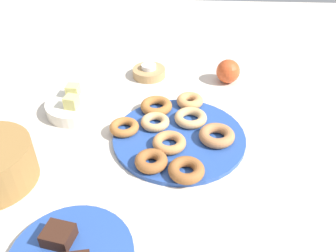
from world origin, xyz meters
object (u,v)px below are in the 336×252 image
object	(u,v)px
donut_4	(191,118)
donut_8	(169,143)
donut_5	(155,122)
melon_chunk_right	(73,90)
donut_7	(190,101)
apple	(228,71)
donut_plate	(179,137)
donut_1	(186,170)
donut_2	(151,161)
donut_3	(217,135)
melon_chunk_left	(72,102)
donut_6	(156,106)
candle_holder	(149,72)
tealight	(149,67)
brownie_far	(59,235)
donut_0	(124,127)
fruit_bowl	(77,106)

from	to	relation	value
donut_4	donut_8	bearing A→B (deg)	154.34
donut_5	melon_chunk_right	xyz separation A→B (m)	(0.10, 0.26, 0.03)
donut_7	apple	world-z (taller)	apple
donut_plate	donut_1	distance (m)	0.15
donut_1	donut_2	bearing A→B (deg)	73.06
donut_3	donut_4	bearing A→B (deg)	41.59
donut_8	melon_chunk_left	world-z (taller)	melon_chunk_left
donut_1	melon_chunk_right	bearing A→B (deg)	49.80
donut_6	candle_holder	distance (m)	0.23
donut_7	apple	distance (m)	0.21
donut_1	donut_4	xyz separation A→B (m)	(0.21, -0.01, -0.00)
donut_plate	tealight	distance (m)	0.36
donut_4	brownie_far	distance (m)	0.48
donut_8	apple	xyz separation A→B (m)	(0.37, -0.18, 0.02)
donut_6	melon_chunk_right	xyz separation A→B (m)	(0.03, 0.25, 0.03)
donut_7	donut_8	world-z (taller)	donut_7
tealight	melon_chunk_left	bearing A→B (deg)	143.28
donut_1	tealight	bearing A→B (deg)	15.75
donut_plate	donut_8	size ratio (longest dim) A/B	4.11
donut_0	donut_4	xyz separation A→B (m)	(0.05, -0.18, 0.00)
donut_4	tealight	world-z (taller)	tealight
candle_holder	donut_plate	bearing A→B (deg)	-161.25
donut_0	donut_5	distance (m)	0.09
donut_1	fruit_bowl	size ratio (longest dim) A/B	0.49
donut_6	brownie_far	world-z (taller)	brownie_far
melon_chunk_left	donut_2	bearing A→B (deg)	-129.50
donut_1	candle_holder	bearing A→B (deg)	15.75
tealight	donut_6	bearing A→B (deg)	-168.69
donut_2	melon_chunk_left	xyz separation A→B (m)	(0.20, 0.25, 0.03)
donut_5	apple	size ratio (longest dim) A/B	1.01
donut_0	donut_1	bearing A→B (deg)	-132.78
donut_3	brownie_far	xyz separation A→B (m)	(-0.33, 0.32, 0.00)
donut_0	melon_chunk_right	size ratio (longest dim) A/B	2.24
donut_1	donut_2	distance (m)	0.09
donut_8	fruit_bowl	bearing A→B (deg)	60.61
fruit_bowl	donut_2	bearing A→B (deg)	-133.55
donut_6	tealight	bearing A→B (deg)	11.31
donut_5	apple	bearing A→B (deg)	-38.43
melon_chunk_right	fruit_bowl	bearing A→B (deg)	-156.80
melon_chunk_left	donut_0	bearing A→B (deg)	-113.75
donut_plate	donut_3	distance (m)	0.10
tealight	donut_plate	bearing A→B (deg)	-161.25
donut_1	donut_3	world-z (taller)	same
donut_6	candle_holder	size ratio (longest dim) A/B	0.83
donut_6	donut_plate	bearing A→B (deg)	-148.89
donut_plate	donut_2	distance (m)	0.14
donut_4	donut_7	distance (m)	0.09
brownie_far	candle_holder	bearing A→B (deg)	-8.51
donut_plate	melon_chunk_right	bearing A→B (deg)	65.79
donut_5	brownie_far	size ratio (longest dim) A/B	1.44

